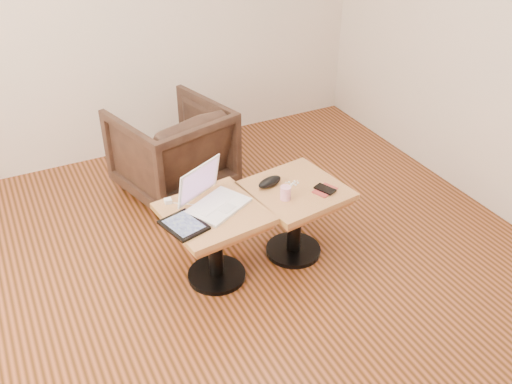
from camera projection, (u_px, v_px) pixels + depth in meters
name	position (u px, v px, depth m)	size (l,w,h in m)	color
room_shell	(212.00, 107.00, 2.56)	(4.52, 4.52, 2.71)	#3D210B
side_table_left	(214.00, 228.00, 3.41)	(0.62, 0.62, 0.51)	black
side_table_right	(295.00, 205.00, 3.62)	(0.63, 0.63, 0.51)	black
laptop	(212.00, 198.00, 3.37)	(0.44, 0.42, 0.25)	white
tablet	(184.00, 225.00, 3.21)	(0.26, 0.29, 0.02)	black
charging_adapter	(168.00, 201.00, 3.41)	(0.04, 0.04, 0.03)	white
glasses_case	(270.00, 182.00, 3.56)	(0.18, 0.08, 0.06)	black
striped_cup	(286.00, 193.00, 3.43)	(0.07, 0.07, 0.09)	#D2457F
earbuds_tangle	(294.00, 183.00, 3.59)	(0.08, 0.06, 0.01)	white
phone_on_sleeve	(325.00, 190.00, 3.52)	(0.17, 0.15, 0.02)	maroon
armchair	(172.00, 150.00, 4.30)	(0.74, 0.76, 0.69)	black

